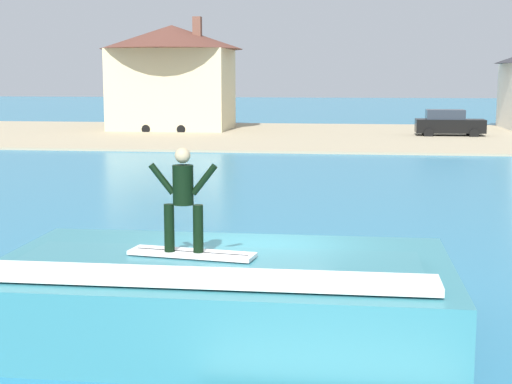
# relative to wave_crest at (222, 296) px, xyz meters

# --- Properties ---
(ground_plane) EXTENTS (260.00, 260.00, 0.00)m
(ground_plane) POSITION_rel_wave_crest_xyz_m (0.41, 1.27, -0.65)
(ground_plane) COLOR teal
(wave_crest) EXTENTS (7.25, 4.29, 1.38)m
(wave_crest) POSITION_rel_wave_crest_xyz_m (0.00, 0.00, 0.00)
(wave_crest) COLOR teal
(wave_crest) RESTS_ON ground_plane
(surfboard) EXTENTS (2.05, 0.78, 0.06)m
(surfboard) POSITION_rel_wave_crest_xyz_m (-0.42, -0.30, 0.76)
(surfboard) COLOR white
(surfboard) RESTS_ON wave_crest
(surfer) EXTENTS (1.08, 0.32, 1.63)m
(surfer) POSITION_rel_wave_crest_xyz_m (-0.54, -0.33, 1.69)
(surfer) COLOR black
(surfer) RESTS_ON surfboard
(shoreline_bank) EXTENTS (120.00, 23.63, 0.12)m
(shoreline_bank) POSITION_rel_wave_crest_xyz_m (0.41, 40.59, -0.59)
(shoreline_bank) COLOR tan
(shoreline_bank) RESTS_ON ground_plane
(car_near_shore) EXTENTS (3.96, 2.10, 1.86)m
(car_near_shore) POSITION_rel_wave_crest_xyz_m (-11.48, 42.43, 0.29)
(car_near_shore) COLOR silver
(car_near_shore) RESTS_ON ground_plane
(car_far_shore) EXTENTS (4.56, 2.02, 1.86)m
(car_far_shore) POSITION_rel_wave_crest_xyz_m (8.43, 40.82, 0.30)
(car_far_shore) COLOR black
(car_far_shore) RESTS_ON ground_plane
(house_with_chimney) EXTENTS (10.63, 10.63, 8.34)m
(house_with_chimney) POSITION_rel_wave_crest_xyz_m (-11.47, 44.62, 3.84)
(house_with_chimney) COLOR beige
(house_with_chimney) RESTS_ON ground_plane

